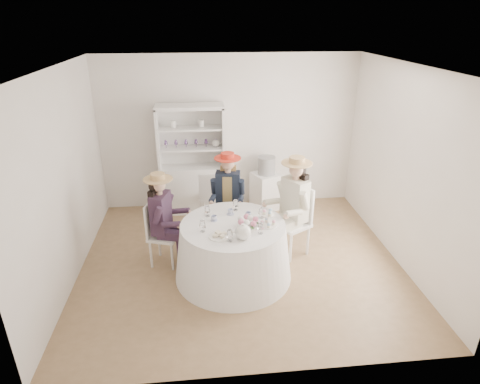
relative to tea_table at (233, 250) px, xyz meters
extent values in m
plane|color=brown|center=(0.14, 0.32, -0.39)|extent=(4.50, 4.50, 0.00)
plane|color=white|center=(0.14, 0.32, 2.31)|extent=(4.50, 4.50, 0.00)
plane|color=silver|center=(0.14, 2.32, 0.96)|extent=(4.50, 0.00, 4.50)
plane|color=silver|center=(0.14, -1.68, 0.96)|extent=(4.50, 0.00, 4.50)
plane|color=silver|center=(-2.11, 0.32, 0.96)|extent=(0.00, 4.50, 4.50)
plane|color=silver|center=(2.39, 0.32, 0.96)|extent=(0.00, 4.50, 4.50)
cone|color=white|center=(0.00, 0.00, -0.01)|extent=(1.57, 1.57, 0.77)
cylinder|color=white|center=(0.00, 0.00, 0.39)|extent=(1.37, 1.37, 0.02)
cube|color=silver|center=(-0.53, 2.07, 0.03)|extent=(1.15, 0.49, 0.85)
cube|color=silver|center=(-0.53, 2.26, 0.97)|extent=(1.13, 0.10, 1.04)
cube|color=silver|center=(-0.53, 2.07, 1.49)|extent=(1.15, 0.49, 0.06)
cube|color=silver|center=(-1.08, 2.07, 0.97)|extent=(0.06, 0.42, 1.04)
cube|color=silver|center=(0.01, 2.07, 0.97)|extent=(0.06, 0.42, 1.04)
cube|color=silver|center=(-0.53, 2.07, 0.79)|extent=(1.07, 0.44, 0.03)
cube|color=silver|center=(-0.53, 2.07, 1.13)|extent=(1.07, 0.44, 0.03)
sphere|color=white|center=(-0.11, 2.07, 0.86)|extent=(0.13, 0.13, 0.13)
cube|color=silver|center=(0.77, 2.02, -0.05)|extent=(0.57, 0.57, 0.68)
cylinder|color=black|center=(0.77, 2.02, 0.44)|extent=(0.32, 0.32, 0.31)
cube|color=silver|center=(-0.93, 0.40, 0.05)|extent=(0.48, 0.48, 0.04)
cylinder|color=silver|center=(-0.83, 0.21, -0.18)|extent=(0.03, 0.03, 0.43)
cylinder|color=silver|center=(-0.74, 0.50, -0.18)|extent=(0.03, 0.03, 0.43)
cylinder|color=silver|center=(-1.13, 0.30, -0.18)|extent=(0.03, 0.03, 0.43)
cylinder|color=silver|center=(-1.03, 0.59, -0.18)|extent=(0.03, 0.03, 0.43)
cube|color=silver|center=(-1.10, 0.45, 0.31)|extent=(0.13, 0.36, 0.49)
cube|color=black|center=(-0.95, 0.41, 0.41)|extent=(0.29, 0.39, 0.56)
cube|color=black|center=(-0.85, 0.28, 0.12)|extent=(0.35, 0.22, 0.12)
cylinder|color=black|center=(-0.72, 0.24, -0.17)|extent=(0.10, 0.10, 0.45)
cylinder|color=black|center=(-0.97, 0.20, 0.47)|extent=(0.19, 0.13, 0.27)
cube|color=black|center=(-0.79, 0.45, 0.12)|extent=(0.35, 0.22, 0.12)
cylinder|color=black|center=(-0.66, 0.41, -0.17)|extent=(0.10, 0.10, 0.45)
cylinder|color=black|center=(-0.85, 0.59, 0.47)|extent=(0.19, 0.13, 0.27)
cylinder|color=#D8A889|center=(-0.95, 0.41, 0.71)|extent=(0.09, 0.09, 0.08)
sphere|color=#D8A889|center=(-0.95, 0.41, 0.81)|extent=(0.18, 0.18, 0.18)
sphere|color=black|center=(-0.99, 0.42, 0.80)|extent=(0.18, 0.18, 0.18)
cube|color=black|center=(-1.02, 0.43, 0.57)|extent=(0.14, 0.25, 0.37)
cylinder|color=tan|center=(-0.95, 0.41, 0.90)|extent=(0.39, 0.39, 0.01)
cylinder|color=tan|center=(-0.95, 0.41, 0.94)|extent=(0.19, 0.19, 0.08)
cube|color=silver|center=(0.01, 1.01, 0.06)|extent=(0.46, 0.46, 0.04)
cylinder|color=silver|center=(-0.17, 0.88, -0.17)|extent=(0.04, 0.04, 0.44)
cylinder|color=silver|center=(0.14, 0.83, -0.17)|extent=(0.04, 0.04, 0.44)
cylinder|color=silver|center=(-0.12, 1.20, -0.17)|extent=(0.04, 0.04, 0.44)
cylinder|color=silver|center=(0.20, 1.14, -0.17)|extent=(0.04, 0.04, 0.44)
cube|color=silver|center=(0.04, 1.19, 0.33)|extent=(0.38, 0.09, 0.50)
cube|color=black|center=(0.01, 1.03, 0.43)|extent=(0.39, 0.26, 0.58)
cube|color=tan|center=(0.01, 1.03, 0.43)|extent=(0.18, 0.24, 0.50)
cube|color=black|center=(-0.10, 0.91, 0.14)|extent=(0.19, 0.36, 0.12)
cylinder|color=black|center=(-0.12, 0.77, -0.16)|extent=(0.10, 0.10, 0.46)
cylinder|color=black|center=(-0.20, 1.03, 0.50)|extent=(0.12, 0.19, 0.28)
cube|color=black|center=(0.08, 0.88, 0.14)|extent=(0.19, 0.36, 0.12)
cylinder|color=black|center=(0.05, 0.74, -0.16)|extent=(0.10, 0.10, 0.46)
cylinder|color=black|center=(0.21, 0.96, 0.50)|extent=(0.12, 0.19, 0.28)
cylinder|color=#D8A889|center=(0.01, 1.03, 0.74)|extent=(0.09, 0.09, 0.08)
sphere|color=#D8A889|center=(0.01, 1.03, 0.85)|extent=(0.19, 0.19, 0.19)
sphere|color=tan|center=(0.02, 1.08, 0.84)|extent=(0.19, 0.19, 0.19)
cube|color=tan|center=(0.03, 1.11, 0.60)|extent=(0.25, 0.12, 0.38)
cylinder|color=red|center=(0.01, 1.03, 0.94)|extent=(0.40, 0.40, 0.01)
cylinder|color=red|center=(0.01, 1.03, 0.98)|extent=(0.20, 0.20, 0.08)
cube|color=silver|center=(0.90, 0.47, 0.09)|extent=(0.59, 0.59, 0.04)
cylinder|color=silver|center=(0.67, 0.53, -0.16)|extent=(0.04, 0.04, 0.47)
cylinder|color=silver|center=(0.84, 0.23, -0.16)|extent=(0.04, 0.04, 0.47)
cylinder|color=silver|center=(0.96, 0.70, -0.16)|extent=(0.04, 0.04, 0.47)
cylinder|color=silver|center=(1.13, 0.41, -0.16)|extent=(0.04, 0.04, 0.47)
cube|color=silver|center=(1.07, 0.56, 0.38)|extent=(0.23, 0.37, 0.53)
cube|color=beige|center=(0.92, 0.48, 0.49)|extent=(0.38, 0.44, 0.62)
cube|color=beige|center=(0.74, 0.48, 0.18)|extent=(0.38, 0.30, 0.13)
cylinder|color=beige|center=(0.61, 0.41, -0.14)|extent=(0.11, 0.11, 0.49)
cylinder|color=beige|center=(0.77, 0.65, 0.56)|extent=(0.21, 0.18, 0.29)
cube|color=beige|center=(0.84, 0.32, 0.18)|extent=(0.38, 0.30, 0.13)
cylinder|color=beige|center=(0.71, 0.24, -0.14)|extent=(0.11, 0.11, 0.49)
cylinder|color=beige|center=(0.99, 0.26, 0.56)|extent=(0.21, 0.18, 0.29)
cylinder|color=#D8A889|center=(0.92, 0.48, 0.82)|extent=(0.10, 0.10, 0.09)
sphere|color=#D8A889|center=(0.92, 0.48, 0.93)|extent=(0.20, 0.20, 0.20)
sphere|color=black|center=(0.96, 0.50, 0.92)|extent=(0.20, 0.20, 0.20)
cube|color=black|center=(0.99, 0.52, 0.67)|extent=(0.20, 0.26, 0.41)
cylinder|color=tan|center=(0.92, 0.48, 1.03)|extent=(0.43, 0.43, 0.01)
cylinder|color=tan|center=(0.92, 0.48, 1.07)|extent=(0.21, 0.21, 0.09)
cube|color=silver|center=(-0.23, 1.67, 0.02)|extent=(0.42, 0.42, 0.04)
cylinder|color=silver|center=(-0.07, 1.80, -0.19)|extent=(0.03, 0.03, 0.41)
cylinder|color=silver|center=(-0.36, 1.84, -0.19)|extent=(0.03, 0.03, 0.41)
cylinder|color=silver|center=(-0.11, 1.50, -0.19)|extent=(0.03, 0.03, 0.41)
cylinder|color=silver|center=(-0.40, 1.54, -0.19)|extent=(0.03, 0.03, 0.41)
cube|color=silver|center=(-0.26, 1.51, 0.27)|extent=(0.35, 0.07, 0.46)
imported|color=white|center=(-0.24, 0.13, 0.43)|extent=(0.08, 0.08, 0.06)
imported|color=white|center=(-0.01, 0.28, 0.43)|extent=(0.08, 0.08, 0.07)
imported|color=white|center=(0.22, 0.18, 0.43)|extent=(0.08, 0.08, 0.06)
imported|color=white|center=(0.23, 0.01, 0.42)|extent=(0.24, 0.24, 0.05)
sphere|color=pink|center=(0.25, -0.10, 0.49)|extent=(0.08, 0.08, 0.08)
sphere|color=white|center=(0.23, -0.05, 0.49)|extent=(0.08, 0.08, 0.08)
sphere|color=pink|center=(0.17, -0.04, 0.49)|extent=(0.08, 0.08, 0.08)
sphere|color=white|center=(0.13, -0.07, 0.49)|extent=(0.08, 0.08, 0.08)
sphere|color=pink|center=(0.13, -0.13, 0.49)|extent=(0.08, 0.08, 0.08)
sphere|color=white|center=(0.17, -0.16, 0.49)|extent=(0.08, 0.08, 0.08)
sphere|color=pink|center=(0.23, -0.15, 0.49)|extent=(0.08, 0.08, 0.08)
sphere|color=white|center=(0.09, -0.37, 0.48)|extent=(0.20, 0.20, 0.20)
cylinder|color=white|center=(0.21, -0.37, 0.49)|extent=(0.12, 0.03, 0.09)
cylinder|color=white|center=(0.09, -0.37, 0.58)|extent=(0.04, 0.04, 0.02)
cylinder|color=white|center=(-0.19, -0.30, 0.40)|extent=(0.27, 0.27, 0.01)
cube|color=beige|center=(-0.24, -0.32, 0.43)|extent=(0.06, 0.04, 0.03)
cube|color=beige|center=(-0.19, -0.30, 0.44)|extent=(0.07, 0.06, 0.03)
cube|color=beige|center=(-0.14, -0.28, 0.43)|extent=(0.07, 0.07, 0.03)
cube|color=beige|center=(-0.21, -0.26, 0.44)|extent=(0.07, 0.07, 0.03)
cube|color=beige|center=(-0.16, -0.34, 0.43)|extent=(0.07, 0.07, 0.03)
cylinder|color=white|center=(0.44, -0.08, 0.40)|extent=(0.23, 0.23, 0.01)
cylinder|color=white|center=(0.44, -0.08, 0.47)|extent=(0.02, 0.02, 0.15)
cylinder|color=white|center=(0.44, -0.08, 0.55)|extent=(0.17, 0.17, 0.01)
camera|label=1|loc=(-0.38, -4.55, 2.88)|focal=30.00mm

